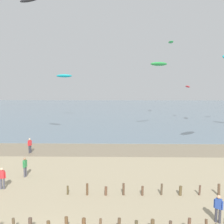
{
  "coord_description": "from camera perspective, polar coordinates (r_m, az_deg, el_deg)",
  "views": [
    {
      "loc": [
        4.11,
        -12.95,
        8.59
      ],
      "look_at": [
        3.63,
        10.36,
        5.74
      ],
      "focal_mm": 45.12,
      "sensor_mm": 36.0,
      "label": 1
    }
  ],
  "objects": [
    {
      "name": "person_mid_beach",
      "position": [
        25.99,
        -17.22,
        -10.51
      ],
      "size": [
        0.29,
        0.56,
        1.71
      ],
      "color": "#4C4C56",
      "rests_on": "ground"
    },
    {
      "name": "kite_aloft_3",
      "position": [
        43.11,
        9.48,
        9.59
      ],
      "size": [
        3.11,
        2.33,
        0.79
      ],
      "primitive_type": "ellipsoid",
      "rotation": [
        0.38,
        0.0,
        3.63
      ],
      "color": "green"
    },
    {
      "name": "kite_aloft_0",
      "position": [
        57.13,
        15.08,
        4.99
      ],
      "size": [
        0.95,
        2.0,
        0.56
      ],
      "primitive_type": "ellipsoid",
      "rotation": [
        -0.49,
        0.0,
        4.85
      ],
      "color": "red"
    },
    {
      "name": "kite_aloft_5",
      "position": [
        57.94,
        -9.66,
        7.24
      ],
      "size": [
        3.16,
        1.14,
        0.88
      ],
      "primitive_type": "ellipsoid",
      "rotation": [
        -0.43,
        0.0,
        0.0
      ],
      "color": "#19B2B7"
    },
    {
      "name": "groyne_mid",
      "position": [
        21.69,
        9.57,
        -15.35
      ],
      "size": [
        12.68,
        0.34,
        0.89
      ],
      "color": "#4E4228",
      "rests_on": "ground"
    },
    {
      "name": "person_far_down_beach",
      "position": [
        18.7,
        20.73,
        -17.71
      ],
      "size": [
        0.46,
        0.4,
        1.71
      ],
      "color": "#383842",
      "rests_on": "ground"
    },
    {
      "name": "kite_aloft_6",
      "position": [
        56.29,
        11.85,
        13.71
      ],
      "size": [
        0.99,
        2.72,
        0.46
      ],
      "primitive_type": "ellipsoid",
      "rotation": [
        0.03,
        0.0,
        4.67
      ],
      "color": "green"
    },
    {
      "name": "sea",
      "position": [
        71.59,
        -2.12,
        0.13
      ],
      "size": [
        160.0,
        70.0,
        0.1
      ],
      "primitive_type": "cube",
      "color": "slate",
      "rests_on": "ground"
    },
    {
      "name": "person_trailing_behind",
      "position": [
        33.7,
        -16.31,
        -6.46
      ],
      "size": [
        0.38,
        0.5,
        1.71
      ],
      "color": "#383842",
      "rests_on": "ground"
    },
    {
      "name": "wet_sand_strip",
      "position": [
        34.22,
        -5.81,
        -7.58
      ],
      "size": [
        120.0,
        6.18,
        0.01
      ],
      "primitive_type": "cube",
      "color": "#84755B",
      "rests_on": "ground"
    },
    {
      "name": "kite_aloft_10",
      "position": [
        33.8,
        -16.43,
        20.97
      ],
      "size": [
        2.83,
        2.09,
        0.78
      ],
      "primitive_type": "ellipsoid",
      "rotation": [
        0.48,
        0.0,
        5.8
      ],
      "color": "black"
    },
    {
      "name": "person_by_waterline",
      "position": [
        23.85,
        -21.37,
        -12.28
      ],
      "size": [
        0.57,
        0.23,
        1.71
      ],
      "color": "#4C4C56",
      "rests_on": "ground"
    }
  ]
}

